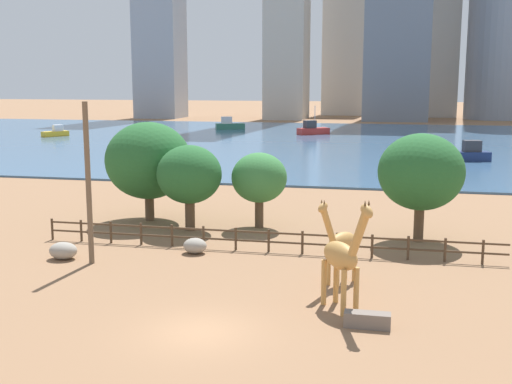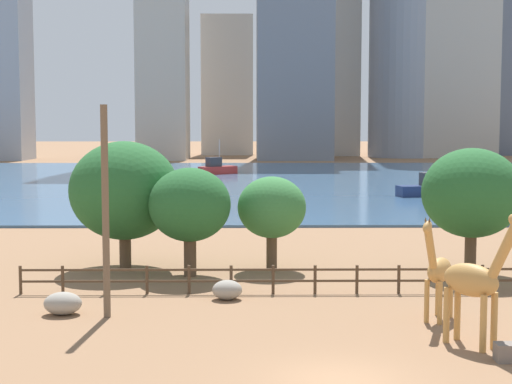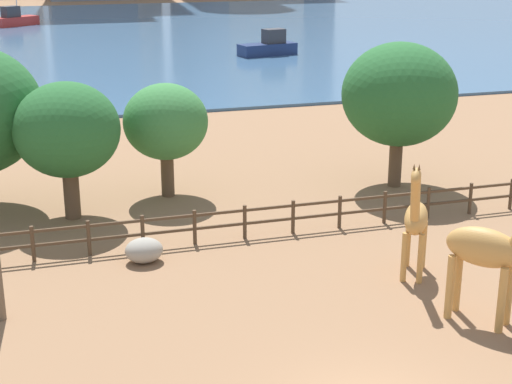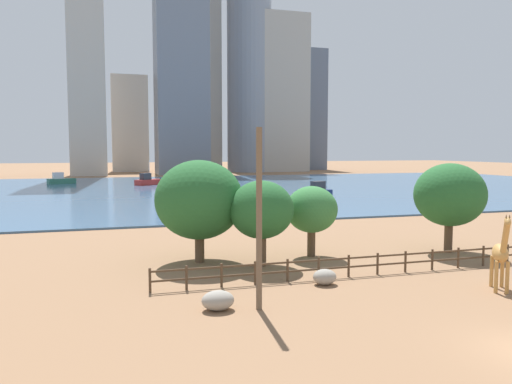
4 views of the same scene
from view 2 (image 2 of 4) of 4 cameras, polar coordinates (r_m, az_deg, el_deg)
ground_plane at (r=103.27m, az=0.90°, el=0.84°), size 400.00×400.00×0.00m
harbor_water at (r=100.27m, az=0.95°, el=0.77°), size 180.00×86.00×0.20m
giraffe_tall at (r=31.47m, az=13.10°, el=-5.59°), size 1.93×2.63×4.24m
giraffe_companion at (r=28.13m, az=15.67°, el=-6.21°), size 2.49×2.96×4.97m
utility_pole at (r=31.46m, az=-10.89°, el=-1.44°), size 0.28×0.28×8.45m
boulder_near_fence at (r=32.89m, az=-13.88°, el=-7.87°), size 1.53×1.23×0.92m
boulder_by_pole at (r=34.60m, az=-2.11°, el=-7.13°), size 1.31×1.14×0.86m
enclosure_fence at (r=35.73m, az=3.34°, el=-6.20°), size 26.12×0.14×1.30m
tree_left_large at (r=41.00m, az=15.43°, el=-0.09°), size 5.04×5.04×6.46m
tree_center_broad at (r=41.07m, az=1.15°, el=-1.16°), size 3.60×3.60×4.92m
tree_right_tall at (r=41.94m, az=-9.55°, el=0.10°), size 5.79×5.79×6.76m
tree_left_small at (r=39.44m, az=-4.84°, el=-0.97°), size 4.13×4.13×5.48m
boat_ferry at (r=81.38m, az=12.22°, el=0.28°), size 5.74×3.05×2.40m
boat_tug at (r=112.96m, az=-2.86°, el=1.74°), size 5.69×4.86×5.00m
boat_barge at (r=123.46m, az=-10.76°, el=1.94°), size 5.85×3.96×2.43m
skyline_tower_needle at (r=183.36m, az=-2.09°, el=7.72°), size 11.83×8.78×31.88m
skyline_tower_short at (r=175.01m, az=14.33°, el=10.99°), size 17.08×8.65×52.05m
skyline_tower_far at (r=191.26m, az=16.78°, el=9.16°), size 16.87×11.50×43.63m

